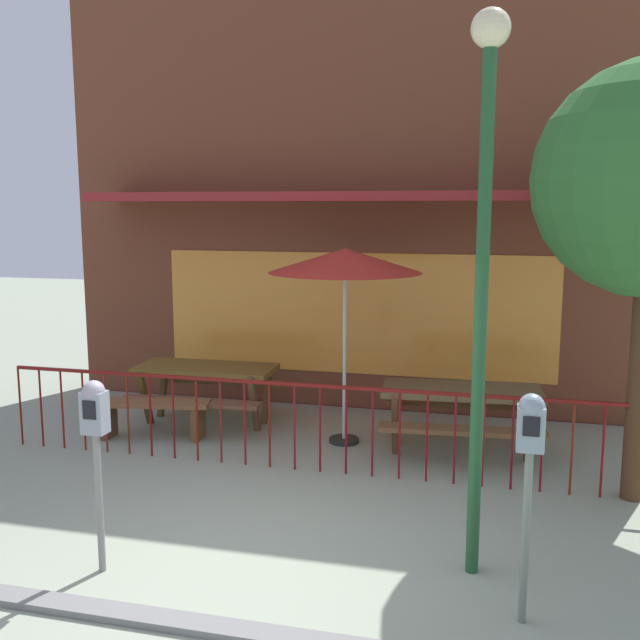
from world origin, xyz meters
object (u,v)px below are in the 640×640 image
at_px(picnic_table_left, 206,378).
at_px(parking_meter_near, 95,425).
at_px(street_lamp, 484,222).
at_px(parking_meter_far, 530,448).
at_px(patio_umbrella, 345,262).
at_px(patio_bench, 153,411).
at_px(picnic_table_right, 461,402).

relative_size(picnic_table_left, parking_meter_near, 1.20).
bearing_deg(street_lamp, parking_meter_far, -59.79).
bearing_deg(parking_meter_near, parking_meter_far, 1.32).
height_order(patio_umbrella, parking_meter_far, patio_umbrella).
relative_size(picnic_table_left, parking_meter_far, 1.14).
distance_m(patio_umbrella, patio_bench, 2.98).
bearing_deg(patio_umbrella, parking_meter_far, -59.82).
relative_size(picnic_table_right, parking_meter_near, 1.24).
distance_m(picnic_table_left, patio_umbrella, 2.50).
bearing_deg(patio_bench, street_lamp, -30.97).
bearing_deg(street_lamp, picnic_table_left, 138.72).
bearing_deg(picnic_table_right, parking_meter_near, -126.66).
xyz_separation_m(patio_umbrella, parking_meter_near, (-1.19, -3.50, -1.01)).
xyz_separation_m(patio_umbrella, patio_bench, (-2.30, -0.44, -1.84)).
bearing_deg(picnic_table_right, patio_bench, -173.79).
distance_m(patio_bench, street_lamp, 5.16).
height_order(picnic_table_left, patio_umbrella, patio_umbrella).
distance_m(picnic_table_left, picnic_table_right, 3.32).
height_order(patio_umbrella, parking_meter_near, patio_umbrella).
bearing_deg(parking_meter_far, parking_meter_near, -178.68).
distance_m(parking_meter_near, street_lamp, 3.28).
distance_m(picnic_table_left, parking_meter_far, 5.44).
bearing_deg(parking_meter_far, picnic_table_right, 100.15).
bearing_deg(parking_meter_near, picnic_table_left, 100.83).
bearing_deg(street_lamp, patio_umbrella, 120.17).
bearing_deg(patio_bench, parking_meter_near, -69.92).
relative_size(picnic_table_left, patio_umbrella, 0.78).
bearing_deg(street_lamp, picnic_table_right, 95.04).
relative_size(patio_bench, street_lamp, 0.34).
relative_size(parking_meter_near, parking_meter_far, 0.95).
distance_m(patio_umbrella, street_lamp, 3.28).
relative_size(patio_bench, parking_meter_near, 0.94).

